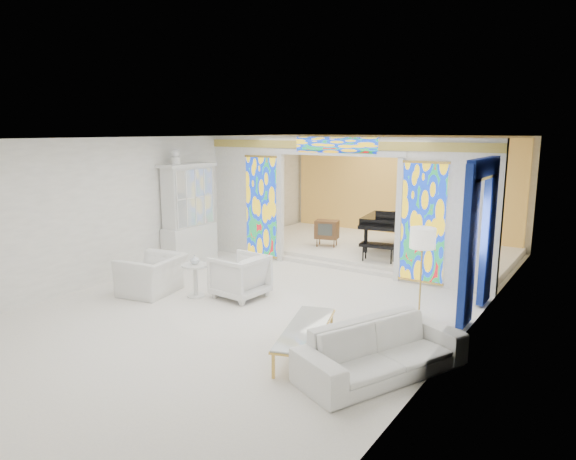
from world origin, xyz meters
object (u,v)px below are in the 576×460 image
Objects in this scene: armchair_left at (152,275)px; coffee_table at (305,330)px; china_cabinet at (189,215)px; sofa at (382,350)px; tv_console at (327,230)px; grand_piano at (399,222)px; armchair_right at (240,276)px.

coffee_table is (3.95, -0.71, -0.01)m from armchair_left.
china_cabinet is 6.84m from sofa.
tv_console reaches higher than sofa.
sofa is at bearing 70.90° from armchair_left.
grand_piano is (-2.27, 6.28, 0.54)m from sofa.
armchair_left is at bearing -119.57° from tv_console.
armchair_right is at bearing -27.59° from china_cabinet.
coffee_table is 6.18m from tv_console.
sofa is at bearing 71.69° from armchair_right.
sofa is 6.70m from grand_piano.
armchair_left is 0.49× the size of sofa.
grand_piano is (3.90, 3.45, -0.29)m from china_cabinet.
armchair_right is at bearing -100.29° from tv_console.
sofa is (3.53, -1.46, -0.08)m from armchair_right.
armchair_left is 1.25× the size of armchair_right.
grand_piano reaches higher than armchair_left.
sofa is at bearing 0.74° from coffee_table.
china_cabinet is 0.99× the size of grand_piano.
coffee_table is 6.41m from grand_piano.
armchair_left is 6.28m from grand_piano.
grand_piano reaches higher than sofa.
armchair_left is 0.61× the size of coffee_table.
tv_console reaches higher than coffee_table.
sofa is at bearing -70.27° from tv_console.
armchair_right is 0.33× the size of grand_piano.
sofa is 0.84× the size of grand_piano.
china_cabinet is 2.98× the size of armchair_right.
armchair_right reaches higher than sofa.
china_cabinet is 1.46× the size of coffee_table.
coffee_table is 2.75× the size of tv_console.
grand_piano is at bearing 44.48° from sofa.
armchair_left is (1.06, -2.13, -0.80)m from china_cabinet.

